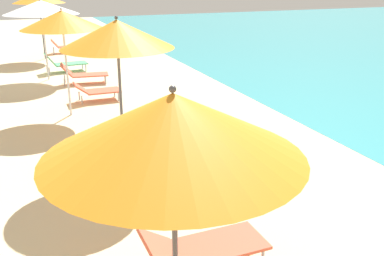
% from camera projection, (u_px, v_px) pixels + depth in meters
% --- Properties ---
extents(umbrella_third, '(2.16, 2.16, 2.62)m').
position_uv_depth(umbrella_third, '(173.00, 126.00, 3.46)').
color(umbrella_third, '#4C4C51').
rests_on(umbrella_third, ground).
extents(lounger_third_shoreside, '(1.54, 0.64, 0.57)m').
position_uv_depth(lounger_third_shoreside, '(203.00, 246.00, 5.29)').
color(lounger_third_shoreside, '#D8593F').
rests_on(lounger_third_shoreside, ground).
extents(umbrella_fourth, '(1.93, 1.93, 2.77)m').
position_uv_depth(umbrella_fourth, '(117.00, 34.00, 7.30)').
color(umbrella_fourth, '#4C4C51').
rests_on(umbrella_fourth, ground).
extents(lounger_fourth_shoreside, '(1.43, 0.85, 0.51)m').
position_uv_depth(lounger_fourth_shoreside, '(155.00, 131.00, 9.22)').
color(lounger_fourth_shoreside, yellow).
rests_on(lounger_fourth_shoreside, ground).
extents(umbrella_fifth, '(1.99, 1.99, 2.67)m').
position_uv_depth(umbrella_fifth, '(62.00, 20.00, 10.44)').
color(umbrella_fifth, silver).
rests_on(umbrella_fifth, ground).
extents(lounger_fifth_shoreside, '(1.28, 0.62, 0.54)m').
position_uv_depth(lounger_fifth_shoreside, '(97.00, 90.00, 12.40)').
color(lounger_fifth_shoreside, '#D8593F').
rests_on(lounger_fifth_shoreside, ground).
extents(umbrella_sixth, '(2.43, 2.43, 2.68)m').
position_uv_depth(umbrella_sixth, '(41.00, 7.00, 14.19)').
color(umbrella_sixth, silver).
rests_on(umbrella_sixth, ground).
extents(lounger_sixth_shoreside, '(1.53, 0.77, 0.71)m').
position_uv_depth(lounger_sixth_shoreside, '(65.00, 63.00, 16.06)').
color(lounger_sixth_shoreside, '#4CA572').
rests_on(lounger_sixth_shoreside, ground).
extents(lounger_sixth_inland, '(1.57, 0.79, 0.69)m').
position_uv_depth(lounger_sixth_inland, '(83.00, 73.00, 14.33)').
color(lounger_sixth_inland, '#D8593F').
rests_on(lounger_sixth_inland, ground).
extents(lounger_farthest_shoreside, '(1.32, 0.66, 0.64)m').
position_uv_depth(lounger_farthest_shoreside, '(65.00, 46.00, 19.92)').
color(lounger_farthest_shoreside, '#D8593F').
rests_on(lounger_farthest_shoreside, ground).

